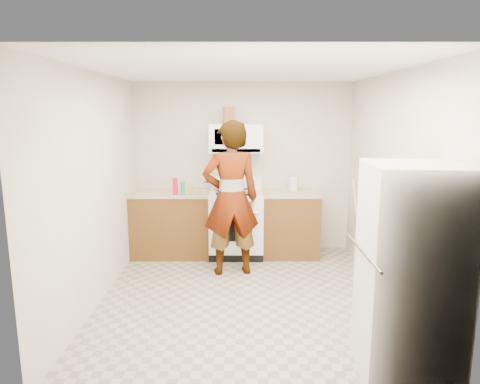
{
  "coord_description": "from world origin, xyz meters",
  "views": [
    {
      "loc": [
        -0.05,
        -4.55,
        2.08
      ],
      "look_at": [
        -0.05,
        0.55,
        1.12
      ],
      "focal_mm": 32.0,
      "sensor_mm": 36.0,
      "label": 1
    }
  ],
  "objects_px": {
    "fridge": "(409,273)",
    "kettle": "(293,184)",
    "person": "(231,199)",
    "saucepan": "(221,185)",
    "microwave": "(236,138)",
    "gas_range": "(236,223)"
  },
  "relations": [
    {
      "from": "person",
      "to": "saucepan",
      "type": "distance_m",
      "value": 0.9
    },
    {
      "from": "gas_range",
      "to": "kettle",
      "type": "distance_m",
      "value": 1.01
    },
    {
      "from": "kettle",
      "to": "fridge",
      "type": "bearing_deg",
      "value": -84.2
    },
    {
      "from": "microwave",
      "to": "fridge",
      "type": "relative_size",
      "value": 0.45
    },
    {
      "from": "kettle",
      "to": "microwave",
      "type": "bearing_deg",
      "value": 178.33
    },
    {
      "from": "gas_range",
      "to": "fridge",
      "type": "distance_m",
      "value": 3.22
    },
    {
      "from": "fridge",
      "to": "kettle",
      "type": "xyz_separation_m",
      "value": [
        -0.53,
        3.05,
        0.17
      ]
    },
    {
      "from": "gas_range",
      "to": "kettle",
      "type": "height_order",
      "value": "gas_range"
    },
    {
      "from": "gas_range",
      "to": "saucepan",
      "type": "distance_m",
      "value": 0.6
    },
    {
      "from": "person",
      "to": "saucepan",
      "type": "xyz_separation_m",
      "value": [
        -0.17,
        0.89,
        0.03
      ]
    },
    {
      "from": "saucepan",
      "to": "fridge",
      "type": "bearing_deg",
      "value": -62.48
    },
    {
      "from": "gas_range",
      "to": "kettle",
      "type": "bearing_deg",
      "value": 11.0
    },
    {
      "from": "microwave",
      "to": "kettle",
      "type": "bearing_deg",
      "value": 2.4
    },
    {
      "from": "microwave",
      "to": "kettle",
      "type": "xyz_separation_m",
      "value": [
        0.84,
        0.04,
        -0.68
      ]
    },
    {
      "from": "fridge",
      "to": "kettle",
      "type": "relative_size",
      "value": 9.85
    },
    {
      "from": "microwave",
      "to": "fridge",
      "type": "xyz_separation_m",
      "value": [
        1.37,
        -3.02,
        -0.85
      ]
    },
    {
      "from": "gas_range",
      "to": "fridge",
      "type": "xyz_separation_m",
      "value": [
        1.37,
        -2.89,
        0.36
      ]
    },
    {
      "from": "kettle",
      "to": "saucepan",
      "type": "height_order",
      "value": "kettle"
    },
    {
      "from": "fridge",
      "to": "saucepan",
      "type": "xyz_separation_m",
      "value": [
        -1.59,
        3.06,
        0.17
      ]
    },
    {
      "from": "microwave",
      "to": "person",
      "type": "height_order",
      "value": "person"
    },
    {
      "from": "person",
      "to": "fridge",
      "type": "distance_m",
      "value": 2.61
    },
    {
      "from": "person",
      "to": "kettle",
      "type": "distance_m",
      "value": 1.25
    }
  ]
}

